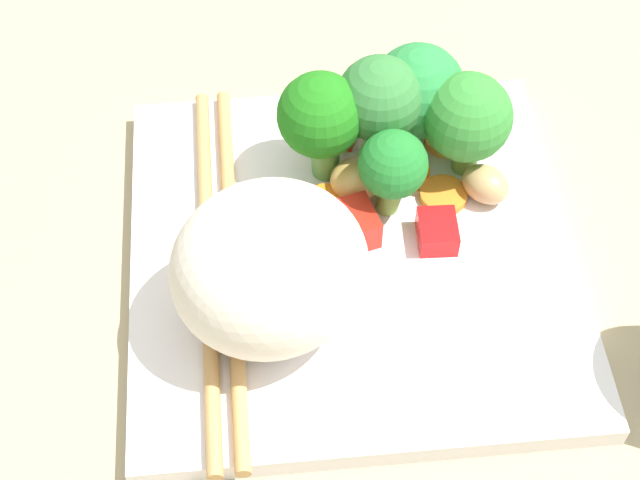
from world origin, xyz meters
TOP-DOWN VIEW (x-y plane):
  - ground_plane at (0.00, 0.00)cm, footprint 110.00×110.00cm
  - square_plate at (0.00, 0.00)cm, footprint 24.31×24.31cm
  - rice_mound at (4.61, 3.43)cm, footprint 11.43×10.94cm
  - broccoli_floret_0 at (-2.42, -2.44)cm, footprint 3.65×3.65cm
  - broccoli_floret_1 at (-2.35, -6.18)cm, footprint 4.67×4.67cm
  - broccoli_floret_2 at (-6.90, -4.92)cm, footprint 4.85×4.85cm
  - broccoli_floret_3 at (0.86, -5.68)cm, footprint 4.64×4.64cm
  - broccoli_floret_4 at (-4.70, -7.32)cm, footprint 5.23×5.23cm
  - carrot_slice_0 at (-3.82, -4.57)cm, footprint 2.69×2.69cm
  - carrot_slice_1 at (1.00, -2.86)cm, footprint 3.44×3.44cm
  - carrot_slice_2 at (-6.37, -6.61)cm, footprint 2.56×2.56cm
  - carrot_slice_3 at (-5.46, -2.71)cm, footprint 2.77×2.77cm
  - pepper_chunk_0 at (-0.81, -8.04)cm, footprint 2.42×2.69cm
  - pepper_chunk_1 at (-4.48, 0.45)cm, footprint 2.21×2.58cm
  - pepper_chunk_2 at (-0.49, -0.85)cm, footprint 3.08×3.02cm
  - chicken_piece_2 at (-7.68, -2.56)cm, footprint 3.39×3.44cm
  - chicken_piece_3 at (-0.86, -3.83)cm, footprint 3.49×3.24cm
  - chopstick_pair at (6.95, -0.46)cm, footprint 3.16×23.72cm

SIDE VIEW (x-z plane):
  - ground_plane at x=0.00cm, z-range -2.00..0.00cm
  - square_plate at x=0.00cm, z-range 0.00..1.34cm
  - carrot_slice_3 at x=-5.46cm, z-range 1.34..1.81cm
  - carrot_slice_2 at x=-6.37cm, z-range 1.34..1.88cm
  - carrot_slice_0 at x=-3.82cm, z-range 1.34..1.95cm
  - carrot_slice_1 at x=1.00cm, z-range 1.34..2.05cm
  - chopstick_pair at x=6.95cm, z-range 1.34..2.11cm
  - pepper_chunk_0 at x=-0.81cm, z-range 1.34..2.63cm
  - pepper_chunk_1 at x=-4.48cm, z-range 1.34..2.72cm
  - pepper_chunk_2 at x=-0.49cm, z-range 1.34..3.21cm
  - chicken_piece_2 at x=-7.68cm, z-range 1.34..3.27cm
  - chicken_piece_3 at x=-0.86cm, z-range 1.34..3.48cm
  - broccoli_floret_0 at x=-2.42cm, z-range 2.02..7.50cm
  - broccoli_floret_4 at x=-4.70cm, z-range 1.75..8.20cm
  - broccoli_floret_2 at x=-6.90cm, z-range 1.93..8.19cm
  - rice_mound at x=4.61cm, z-range 1.34..9.44cm
  - broccoli_floret_3 at x=0.86cm, z-range 2.15..8.88cm
  - broccoli_floret_1 at x=-2.35cm, z-range 2.17..9.24cm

